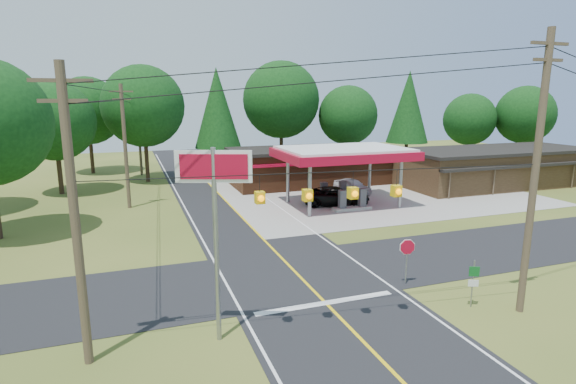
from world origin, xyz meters
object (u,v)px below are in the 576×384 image
object	(u,v)px
gas_canopy	(343,155)
suv_car	(336,196)
octagonal_stop_sign	(407,251)
big_stop_sign	(215,199)
sedan_car	(352,186)

from	to	relation	value
gas_canopy	suv_car	xyz separation A→B (m)	(-0.50, 0.12, -3.49)
suv_car	octagonal_stop_sign	xyz separation A→B (m)	(-4.00, -16.13, 0.95)
big_stop_sign	octagonal_stop_sign	bearing A→B (deg)	11.87
sedan_car	gas_canopy	bearing A→B (deg)	-142.94
gas_canopy	octagonal_stop_sign	xyz separation A→B (m)	(-4.50, -16.01, -2.55)
suv_car	gas_canopy	bearing A→B (deg)	-85.72
octagonal_stop_sign	big_stop_sign	bearing A→B (deg)	-168.13
sedan_car	octagonal_stop_sign	distance (m)	21.41
suv_car	octagonal_stop_sign	size ratio (longest dim) A/B	2.40
sedan_car	octagonal_stop_sign	xyz separation A→B (m)	(-7.54, -20.01, 1.02)
gas_canopy	big_stop_sign	world-z (taller)	big_stop_sign
gas_canopy	sedan_car	size ratio (longest dim) A/B	2.58
suv_car	octagonal_stop_sign	world-z (taller)	octagonal_stop_sign
big_stop_sign	octagonal_stop_sign	world-z (taller)	big_stop_sign
gas_canopy	suv_car	distance (m)	3.53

